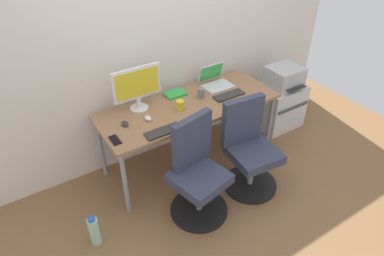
# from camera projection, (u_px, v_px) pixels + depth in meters

# --- Properties ---
(ground_plane) EXTENTS (5.28, 5.28, 0.00)m
(ground_plane) POSITION_uv_depth(u_px,v_px,m) (190.00, 160.00, 3.85)
(ground_plane) COLOR brown
(back_wall) EXTENTS (4.40, 0.04, 2.60)m
(back_wall) POSITION_uv_depth(u_px,v_px,m) (166.00, 36.00, 3.39)
(back_wall) COLOR silver
(back_wall) RESTS_ON ground
(desk) EXTENTS (1.83, 0.69, 0.73)m
(desk) POSITION_uv_depth(u_px,v_px,m) (189.00, 110.00, 3.46)
(desk) COLOR #996B47
(desk) RESTS_ON ground
(office_chair_left) EXTENTS (0.54, 0.54, 0.94)m
(office_chair_left) POSITION_uv_depth(u_px,v_px,m) (197.00, 173.00, 3.06)
(office_chair_left) COLOR black
(office_chair_left) RESTS_ON ground
(office_chair_right) EXTENTS (0.54, 0.54, 0.94)m
(office_chair_right) POSITION_uv_depth(u_px,v_px,m) (249.00, 150.00, 3.33)
(office_chair_right) COLOR black
(office_chair_right) RESTS_ON ground
(side_cabinet) EXTENTS (0.53, 0.42, 0.55)m
(side_cabinet) POSITION_uv_depth(u_px,v_px,m) (279.00, 106.00, 4.26)
(side_cabinet) COLOR silver
(side_cabinet) RESTS_ON ground
(printer) EXTENTS (0.38, 0.40, 0.24)m
(printer) POSITION_uv_depth(u_px,v_px,m) (284.00, 77.00, 4.03)
(printer) COLOR #B7B7B7
(printer) RESTS_ON side_cabinet
(water_bottle_on_floor) EXTENTS (0.09, 0.09, 0.31)m
(water_bottle_on_floor) POSITION_uv_depth(u_px,v_px,m) (94.00, 231.00, 2.89)
(water_bottle_on_floor) COLOR #A5D8B2
(water_bottle_on_floor) RESTS_ON ground
(desktop_monitor) EXTENTS (0.48, 0.18, 0.43)m
(desktop_monitor) POSITION_uv_depth(u_px,v_px,m) (137.00, 86.00, 3.22)
(desktop_monitor) COLOR silver
(desktop_monitor) RESTS_ON desk
(open_laptop) EXTENTS (0.31, 0.28, 0.22)m
(open_laptop) POSITION_uv_depth(u_px,v_px,m) (215.00, 81.00, 3.73)
(open_laptop) COLOR silver
(open_laptop) RESTS_ON desk
(keyboard_by_monitor) EXTENTS (0.34, 0.12, 0.02)m
(keyboard_by_monitor) POSITION_uv_depth(u_px,v_px,m) (163.00, 131.00, 3.04)
(keyboard_by_monitor) COLOR #2D2D2D
(keyboard_by_monitor) RESTS_ON desk
(keyboard_by_laptop) EXTENTS (0.34, 0.12, 0.02)m
(keyboard_by_laptop) POSITION_uv_depth(u_px,v_px,m) (229.00, 95.00, 3.56)
(keyboard_by_laptop) COLOR #2D2D2D
(keyboard_by_laptop) RESTS_ON desk
(mouse_by_monitor) EXTENTS (0.06, 0.10, 0.03)m
(mouse_by_monitor) POSITION_uv_depth(u_px,v_px,m) (125.00, 124.00, 3.13)
(mouse_by_monitor) COLOR #2D2D2D
(mouse_by_monitor) RESTS_ON desk
(mouse_by_laptop) EXTENTS (0.06, 0.10, 0.03)m
(mouse_by_laptop) POSITION_uv_depth(u_px,v_px,m) (148.00, 118.00, 3.20)
(mouse_by_laptop) COLOR silver
(mouse_by_laptop) RESTS_ON desk
(coffee_mug) EXTENTS (0.08, 0.08, 0.09)m
(coffee_mug) POSITION_uv_depth(u_px,v_px,m) (180.00, 105.00, 3.33)
(coffee_mug) COLOR yellow
(coffee_mug) RESTS_ON desk
(pen_cup) EXTENTS (0.07, 0.07, 0.10)m
(pen_cup) POSITION_uv_depth(u_px,v_px,m) (201.00, 93.00, 3.51)
(pen_cup) COLOR slate
(pen_cup) RESTS_ON desk
(phone_near_monitor) EXTENTS (0.07, 0.14, 0.01)m
(phone_near_monitor) POSITION_uv_depth(u_px,v_px,m) (115.00, 140.00, 2.94)
(phone_near_monitor) COLOR black
(phone_near_monitor) RESTS_ON desk
(notebook) EXTENTS (0.21, 0.15, 0.03)m
(notebook) POSITION_uv_depth(u_px,v_px,m) (175.00, 94.00, 3.57)
(notebook) COLOR green
(notebook) RESTS_ON desk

